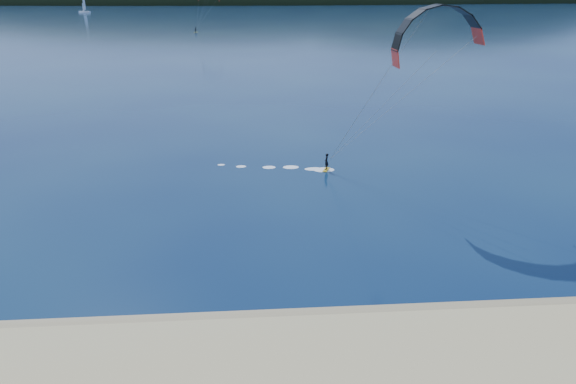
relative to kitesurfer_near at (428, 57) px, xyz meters
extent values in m
cube|color=#907E54|center=(-12.56, -17.32, -10.89)|extent=(220.00, 2.50, 0.10)
ellipsoid|color=black|center=(-62.56, 698.18, -10.94)|extent=(840.00, 280.00, 110.00)
ellipsoid|color=black|center=(247.44, 738.18, -10.94)|extent=(600.00, 240.00, 140.00)
cube|color=#C29516|center=(-6.59, 5.98, -10.90)|extent=(0.84, 1.33, 0.07)
imported|color=black|center=(-6.59, 5.98, -10.09)|extent=(0.56, 0.67, 1.56)
cylinder|color=gray|center=(-2.90, 2.69, -4.64)|extent=(0.02, 0.02, 13.80)
cube|color=#C29516|center=(-35.17, 177.42, -10.89)|extent=(1.42, 1.45, 0.09)
imported|color=black|center=(-35.17, 177.42, -9.91)|extent=(1.15, 1.16, 1.89)
cylinder|color=gray|center=(-31.93, 175.55, -4.01)|extent=(0.02, 0.02, 12.93)
cube|color=white|center=(-137.32, 375.84, -10.42)|extent=(8.83, 4.98, 1.47)
cylinder|color=white|center=(-137.32, 375.84, -4.64)|extent=(0.21, 0.21, 11.56)
cube|color=white|center=(-137.27, 377.31, -4.64)|extent=(0.83, 2.64, 8.40)
cube|color=white|center=(-137.27, 374.16, -6.74)|extent=(0.65, 2.03, 5.25)
camera|label=1|loc=(-13.36, -38.48, 4.69)|focal=31.64mm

